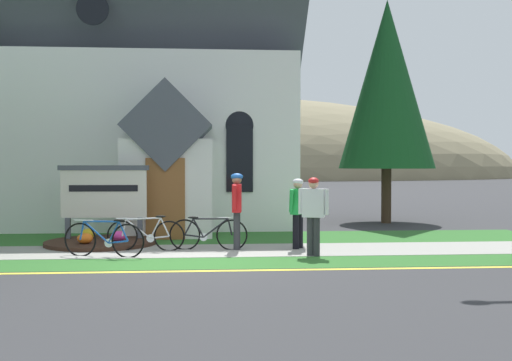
{
  "coord_description": "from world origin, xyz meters",
  "views": [
    {
      "loc": [
        0.45,
        -11.76,
        1.92
      ],
      "look_at": [
        1.67,
        4.11,
        1.51
      ],
      "focal_mm": 42.43,
      "sensor_mm": 36.0,
      "label": 1
    }
  ],
  "objects_px": {
    "church_sign": "(104,193)",
    "roadside_conifer": "(387,85)",
    "bicycle_orange": "(208,234)",
    "cyclist_in_red_jersey": "(298,208)",
    "cyclist_in_orange_jersey": "(237,205)",
    "bicycle_white": "(104,239)",
    "bicycle_red": "(146,235)",
    "cyclist_in_green_jersey": "(313,210)"
  },
  "relations": [
    {
      "from": "bicycle_red",
      "to": "cyclist_in_red_jersey",
      "type": "height_order",
      "value": "cyclist_in_red_jersey"
    },
    {
      "from": "cyclist_in_red_jersey",
      "to": "roadside_conifer",
      "type": "distance_m",
      "value": 7.91
    },
    {
      "from": "bicycle_white",
      "to": "cyclist_in_red_jersey",
      "type": "height_order",
      "value": "cyclist_in_red_jersey"
    },
    {
      "from": "cyclist_in_red_jersey",
      "to": "cyclist_in_green_jersey",
      "type": "bearing_deg",
      "value": -81.74
    },
    {
      "from": "cyclist_in_green_jersey",
      "to": "cyclist_in_red_jersey",
      "type": "xyz_separation_m",
      "value": [
        -0.16,
        1.13,
        -0.04
      ]
    },
    {
      "from": "cyclist_in_green_jersey",
      "to": "cyclist_in_red_jersey",
      "type": "relative_size",
      "value": 1.03
    },
    {
      "from": "bicycle_red",
      "to": "cyclist_in_green_jersey",
      "type": "xyz_separation_m",
      "value": [
        3.59,
        -1.06,
        0.61
      ]
    },
    {
      "from": "bicycle_red",
      "to": "bicycle_white",
      "type": "bearing_deg",
      "value": -132.93
    },
    {
      "from": "bicycle_red",
      "to": "cyclist_in_orange_jersey",
      "type": "distance_m",
      "value": 2.14
    },
    {
      "from": "church_sign",
      "to": "roadside_conifer",
      "type": "xyz_separation_m",
      "value": [
        8.44,
        4.38,
        3.34
      ]
    },
    {
      "from": "bicycle_white",
      "to": "bicycle_orange",
      "type": "relative_size",
      "value": 0.98
    },
    {
      "from": "bicycle_orange",
      "to": "roadside_conifer",
      "type": "height_order",
      "value": "roadside_conifer"
    },
    {
      "from": "cyclist_in_green_jersey",
      "to": "cyclist_in_red_jersey",
      "type": "height_order",
      "value": "cyclist_in_green_jersey"
    },
    {
      "from": "bicycle_white",
      "to": "cyclist_in_orange_jersey",
      "type": "distance_m",
      "value": 3.01
    },
    {
      "from": "cyclist_in_red_jersey",
      "to": "bicycle_white",
      "type": "bearing_deg",
      "value": -167.9
    },
    {
      "from": "bicycle_red",
      "to": "bicycle_white",
      "type": "xyz_separation_m",
      "value": [
        -0.78,
        -0.84,
        0.01
      ]
    },
    {
      "from": "roadside_conifer",
      "to": "cyclist_in_red_jersey",
      "type": "bearing_deg",
      "value": -122.9
    },
    {
      "from": "bicycle_red",
      "to": "bicycle_orange",
      "type": "xyz_separation_m",
      "value": [
        1.38,
        0.05,
        0.0
      ]
    },
    {
      "from": "bicycle_orange",
      "to": "cyclist_in_red_jersey",
      "type": "distance_m",
      "value": 2.13
    },
    {
      "from": "bicycle_orange",
      "to": "cyclist_in_green_jersey",
      "type": "height_order",
      "value": "cyclist_in_green_jersey"
    },
    {
      "from": "cyclist_in_red_jersey",
      "to": "roadside_conifer",
      "type": "relative_size",
      "value": 0.22
    },
    {
      "from": "church_sign",
      "to": "cyclist_in_green_jersey",
      "type": "distance_m",
      "value": 5.48
    },
    {
      "from": "church_sign",
      "to": "cyclist_in_red_jersey",
      "type": "height_order",
      "value": "church_sign"
    },
    {
      "from": "bicycle_orange",
      "to": "cyclist_in_green_jersey",
      "type": "distance_m",
      "value": 2.55
    },
    {
      "from": "church_sign",
      "to": "roadside_conifer",
      "type": "relative_size",
      "value": 0.3
    },
    {
      "from": "cyclist_in_orange_jersey",
      "to": "cyclist_in_red_jersey",
      "type": "relative_size",
      "value": 1.08
    },
    {
      "from": "bicycle_red",
      "to": "roadside_conifer",
      "type": "relative_size",
      "value": 0.24
    },
    {
      "from": "cyclist_in_orange_jersey",
      "to": "roadside_conifer",
      "type": "bearing_deg",
      "value": 48.77
    },
    {
      "from": "bicycle_orange",
      "to": "cyclist_in_green_jersey",
      "type": "bearing_deg",
      "value": -26.68
    },
    {
      "from": "cyclist_in_green_jersey",
      "to": "roadside_conifer",
      "type": "distance_m",
      "value": 8.7
    },
    {
      "from": "bicycle_red",
      "to": "cyclist_in_orange_jersey",
      "type": "height_order",
      "value": "cyclist_in_orange_jersey"
    },
    {
      "from": "bicycle_red",
      "to": "roadside_conifer",
      "type": "xyz_separation_m",
      "value": [
        7.25,
        5.96,
        4.2
      ]
    },
    {
      "from": "church_sign",
      "to": "roadside_conifer",
      "type": "distance_m",
      "value": 10.08
    },
    {
      "from": "church_sign",
      "to": "cyclist_in_green_jersey",
      "type": "height_order",
      "value": "church_sign"
    },
    {
      "from": "cyclist_in_orange_jersey",
      "to": "cyclist_in_green_jersey",
      "type": "relative_size",
      "value": 1.04
    },
    {
      "from": "cyclist_in_orange_jersey",
      "to": "bicycle_white",
      "type": "bearing_deg",
      "value": -163.16
    },
    {
      "from": "church_sign",
      "to": "cyclist_in_green_jersey",
      "type": "bearing_deg",
      "value": -28.93
    },
    {
      "from": "church_sign",
      "to": "cyclist_in_orange_jersey",
      "type": "bearing_deg",
      "value": -25.96
    },
    {
      "from": "bicycle_orange",
      "to": "cyclist_in_red_jersey",
      "type": "xyz_separation_m",
      "value": [
        2.05,
        0.01,
        0.56
      ]
    },
    {
      "from": "bicycle_orange",
      "to": "bicycle_white",
      "type": "bearing_deg",
      "value": -157.6
    },
    {
      "from": "bicycle_red",
      "to": "cyclist_in_green_jersey",
      "type": "bearing_deg",
      "value": -16.47
    },
    {
      "from": "cyclist_in_red_jersey",
      "to": "roadside_conifer",
      "type": "height_order",
      "value": "roadside_conifer"
    }
  ]
}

